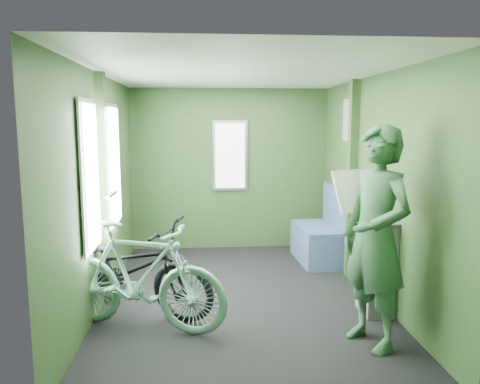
{
  "coord_description": "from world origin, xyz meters",
  "views": [
    {
      "loc": [
        -0.37,
        -4.7,
        1.81
      ],
      "look_at": [
        0.0,
        0.1,
        1.1
      ],
      "focal_mm": 35.0,
      "sensor_mm": 36.0,
      "label": 1
    }
  ],
  "objects_px": {
    "bicycle_mint": "(140,329)",
    "waste_box": "(376,267)",
    "passenger": "(376,238)",
    "bench_seat": "(320,239)",
    "bicycle_black": "(128,315)"
  },
  "relations": [
    {
      "from": "bicycle_black",
      "to": "passenger",
      "type": "relative_size",
      "value": 0.98
    },
    {
      "from": "bicycle_black",
      "to": "passenger",
      "type": "xyz_separation_m",
      "value": [
        2.1,
        -0.75,
        0.9
      ]
    },
    {
      "from": "bicycle_black",
      "to": "bicycle_mint",
      "type": "bearing_deg",
      "value": -129.94
    },
    {
      "from": "waste_box",
      "to": "bench_seat",
      "type": "xyz_separation_m",
      "value": [
        -0.11,
        1.71,
        -0.16
      ]
    },
    {
      "from": "bicycle_mint",
      "to": "bench_seat",
      "type": "xyz_separation_m",
      "value": [
        2.1,
        1.92,
        0.3
      ]
    },
    {
      "from": "waste_box",
      "to": "passenger",
      "type": "bearing_deg",
      "value": -112.34
    },
    {
      "from": "bicycle_mint",
      "to": "waste_box",
      "type": "bearing_deg",
      "value": -64.85
    },
    {
      "from": "bicycle_black",
      "to": "passenger",
      "type": "height_order",
      "value": "passenger"
    },
    {
      "from": "bicycle_mint",
      "to": "bicycle_black",
      "type": "bearing_deg",
      "value": 45.45
    },
    {
      "from": "bicycle_mint",
      "to": "bench_seat",
      "type": "height_order",
      "value": "bench_seat"
    },
    {
      "from": "passenger",
      "to": "waste_box",
      "type": "relative_size",
      "value": 1.99
    },
    {
      "from": "waste_box",
      "to": "bench_seat",
      "type": "height_order",
      "value": "bench_seat"
    },
    {
      "from": "bicycle_mint",
      "to": "waste_box",
      "type": "xyz_separation_m",
      "value": [
        2.21,
        0.21,
        0.45
      ]
    },
    {
      "from": "passenger",
      "to": "bicycle_mint",
      "type": "bearing_deg",
      "value": -126.75
    },
    {
      "from": "bicycle_mint",
      "to": "bench_seat",
      "type": "distance_m",
      "value": 2.86
    }
  ]
}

